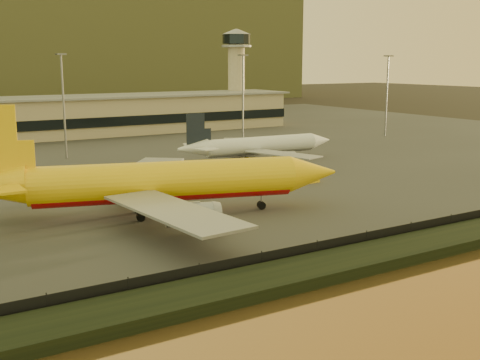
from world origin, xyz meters
The scene contains 11 objects.
ground centered at (0.00, 0.00, 0.00)m, with size 900.00×900.00×0.00m, color black.
embankment centered at (0.00, -17.00, 0.70)m, with size 320.00×7.00×1.40m, color black.
tarmac centered at (0.00, 95.00, 0.10)m, with size 320.00×220.00×0.20m, color #2D2D2D.
perimeter_fence centered at (0.00, -13.00, 1.30)m, with size 300.00×0.05×2.20m, color black.
terminal_building centered at (-14.52, 125.55, 6.25)m, with size 202.00×25.00×12.60m.
control_tower centered at (70.00, 131.00, 21.66)m, with size 11.20×11.20×35.50m.
apron_light_masts centered at (15.00, 75.00, 15.70)m, with size 152.20×12.20×25.40m.
dhl_cargo_jet centered at (-13.59, 16.23, 5.43)m, with size 57.56×55.00×17.50m.
white_narrowbody_jet centered at (28.53, 52.38, 3.78)m, with size 41.71×40.63×11.98m.
gse_vehicle_yellow centered at (22.56, 24.43, 0.98)m, with size 3.47×1.56×1.56m, color yellow.
gse_vehicle_white centered at (-11.58, 35.29, 1.00)m, with size 3.55×1.60×1.60m, color white.
Camera 1 is at (-50.22, -67.21, 23.62)m, focal length 45.00 mm.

